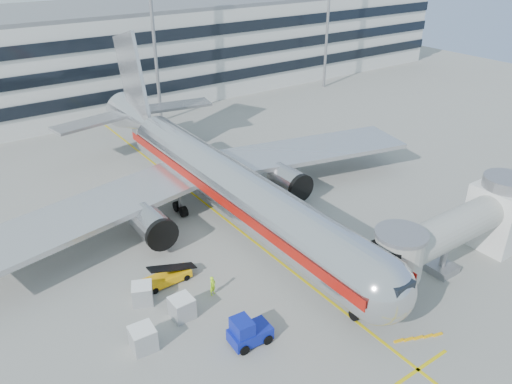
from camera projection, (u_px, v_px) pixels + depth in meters
ground at (288, 268)px, 43.56m from camera, size 180.00×180.00×0.00m
lead_in_line at (227, 220)px, 50.82m from camera, size 0.25×70.00×0.01m
stop_bar at (418, 370)px, 33.39m from camera, size 6.00×0.25×0.01m
main_jet at (217, 177)px, 50.12m from camera, size 50.95×48.70×16.06m
jet_bridge at (461, 227)px, 42.20m from camera, size 17.80×4.50×7.00m
terminal at (71, 58)px, 82.06m from camera, size 150.00×24.25×15.60m
light_mast_centre at (152, 21)px, 71.32m from camera, size 2.40×1.20×25.45m
light_mast_east at (329, 4)px, 88.71m from camera, size 2.40×1.20×25.45m
belt_loader at (167, 277)px, 41.48m from camera, size 4.22×1.61×2.01m
baggage_tug at (248, 332)px, 35.17m from camera, size 3.09×2.09×2.24m
cargo_container_left at (143, 338)px, 34.75m from camera, size 1.76×1.76×1.76m
cargo_container_right at (142, 294)px, 39.16m from camera, size 2.06×2.06×1.66m
cargo_container_front at (182, 308)px, 37.64m from camera, size 1.67×1.67×1.73m
ramp_worker at (213, 286)px, 40.02m from camera, size 0.73×0.61×1.70m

